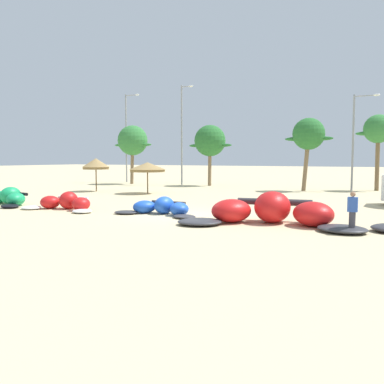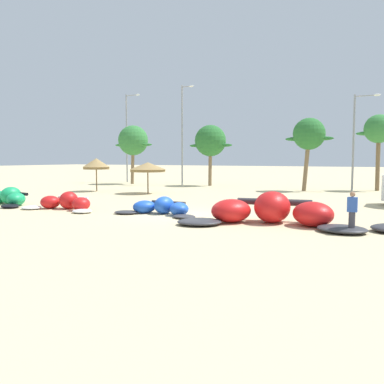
{
  "view_description": "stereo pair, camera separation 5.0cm",
  "coord_description": "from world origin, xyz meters",
  "px_view_note": "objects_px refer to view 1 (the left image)",
  "views": [
    {
      "loc": [
        10.26,
        -18.2,
        2.86
      ],
      "look_at": [
        -0.33,
        2.0,
        1.0
      ],
      "focal_mm": 38.62,
      "sensor_mm": 36.0,
      "label": 1
    },
    {
      "loc": [
        10.3,
        -18.18,
        2.86
      ],
      "look_at": [
        -0.33,
        2.0,
        1.0
      ],
      "focal_mm": 38.62,
      "sensor_mm": 36.0,
      "label": 2
    }
  ],
  "objects_px": {
    "kite_center": "(271,212)",
    "palm_left": "(210,141)",
    "palm_leftmost": "(133,141)",
    "lamppost_east_center": "(356,136)",
    "lamppost_west": "(127,134)",
    "palm_left_of_gap": "(309,135)",
    "beach_umbrella_middle": "(147,167)",
    "kite_left": "(65,203)",
    "beach_umbrella_near_van": "(96,164)",
    "person_near_kites": "(352,213)",
    "palm_center_left": "(378,130)",
    "kite_left_of_center": "(162,208)",
    "kite_far_left": "(6,198)",
    "lamppost_west_center": "(182,131)"
  },
  "relations": [
    {
      "from": "kite_far_left",
      "to": "lamppost_west_center",
      "type": "xyz_separation_m",
      "value": [
        0.46,
        21.75,
        5.39
      ]
    },
    {
      "from": "kite_far_left",
      "to": "beach_umbrella_middle",
      "type": "distance_m",
      "value": 11.45
    },
    {
      "from": "kite_left_of_center",
      "to": "palm_center_left",
      "type": "relative_size",
      "value": 0.73
    },
    {
      "from": "palm_left",
      "to": "lamppost_west",
      "type": "relative_size",
      "value": 0.61
    },
    {
      "from": "person_near_kites",
      "to": "palm_left_of_gap",
      "type": "distance_m",
      "value": 21.46
    },
    {
      "from": "kite_left",
      "to": "beach_umbrella_near_van",
      "type": "distance_m",
      "value": 13.08
    },
    {
      "from": "beach_umbrella_middle",
      "to": "person_near_kites",
      "type": "relative_size",
      "value": 1.84
    },
    {
      "from": "beach_umbrella_near_van",
      "to": "beach_umbrella_middle",
      "type": "bearing_deg",
      "value": 2.33
    },
    {
      "from": "kite_left_of_center",
      "to": "palm_leftmost",
      "type": "bearing_deg",
      "value": 129.0
    },
    {
      "from": "kite_left",
      "to": "kite_far_left",
      "type": "bearing_deg",
      "value": 178.0
    },
    {
      "from": "beach_umbrella_middle",
      "to": "palm_left",
      "type": "height_order",
      "value": "palm_left"
    },
    {
      "from": "beach_umbrella_near_van",
      "to": "kite_left_of_center",
      "type": "bearing_deg",
      "value": -37.82
    },
    {
      "from": "kite_left_of_center",
      "to": "lamppost_east_center",
      "type": "height_order",
      "value": "lamppost_east_center"
    },
    {
      "from": "beach_umbrella_near_van",
      "to": "palm_left",
      "type": "xyz_separation_m",
      "value": [
        5.65,
        11.21,
        2.25
      ]
    },
    {
      "from": "person_near_kites",
      "to": "lamppost_west",
      "type": "distance_m",
      "value": 37.24
    },
    {
      "from": "kite_left_of_center",
      "to": "beach_umbrella_near_van",
      "type": "distance_m",
      "value": 16.46
    },
    {
      "from": "kite_left",
      "to": "palm_leftmost",
      "type": "xyz_separation_m",
      "value": [
        -10.33,
        20.76,
        4.42
      ]
    },
    {
      "from": "beach_umbrella_middle",
      "to": "palm_left",
      "type": "bearing_deg",
      "value": 87.7
    },
    {
      "from": "kite_left",
      "to": "person_near_kites",
      "type": "height_order",
      "value": "person_near_kites"
    },
    {
      "from": "palm_left_of_gap",
      "to": "lamppost_west",
      "type": "relative_size",
      "value": 0.61
    },
    {
      "from": "beach_umbrella_near_van",
      "to": "person_near_kites",
      "type": "xyz_separation_m",
      "value": [
        22.21,
        -11.37,
        -1.57
      ]
    },
    {
      "from": "kite_left",
      "to": "kite_center",
      "type": "xyz_separation_m",
      "value": [
        11.72,
        0.36,
        0.16
      ]
    },
    {
      "from": "palm_center_left",
      "to": "lamppost_west_center",
      "type": "bearing_deg",
      "value": -177.31
    },
    {
      "from": "lamppost_west_center",
      "to": "lamppost_east_center",
      "type": "height_order",
      "value": "lamppost_west_center"
    },
    {
      "from": "kite_center",
      "to": "palm_left",
      "type": "height_order",
      "value": "palm_left"
    },
    {
      "from": "kite_far_left",
      "to": "person_near_kites",
      "type": "relative_size",
      "value": 3.2
    },
    {
      "from": "beach_umbrella_near_van",
      "to": "palm_center_left",
      "type": "xyz_separation_m",
      "value": [
        21.56,
        12.01,
        2.92
      ]
    },
    {
      "from": "beach_umbrella_middle",
      "to": "palm_center_left",
      "type": "bearing_deg",
      "value": 35.81
    },
    {
      "from": "palm_left_of_gap",
      "to": "lamppost_east_center",
      "type": "bearing_deg",
      "value": 34.35
    },
    {
      "from": "kite_far_left",
      "to": "palm_center_left",
      "type": "height_order",
      "value": "palm_center_left"
    },
    {
      "from": "kite_left_of_center",
      "to": "palm_leftmost",
      "type": "xyz_separation_m",
      "value": [
        -16.16,
        19.96,
        4.46
      ]
    },
    {
      "from": "person_near_kites",
      "to": "palm_center_left",
      "type": "relative_size",
      "value": 0.24
    },
    {
      "from": "lamppost_east_center",
      "to": "beach_umbrella_near_van",
      "type": "bearing_deg",
      "value": -150.34
    },
    {
      "from": "palm_center_left",
      "to": "lamppost_west_center",
      "type": "xyz_separation_m",
      "value": [
        -19.12,
        -0.9,
        0.49
      ]
    },
    {
      "from": "palm_leftmost",
      "to": "lamppost_east_center",
      "type": "bearing_deg",
      "value": 3.29
    },
    {
      "from": "palm_left",
      "to": "lamppost_west",
      "type": "distance_m",
      "value": 11.69
    },
    {
      "from": "beach_umbrella_middle",
      "to": "palm_left_of_gap",
      "type": "bearing_deg",
      "value": 38.04
    },
    {
      "from": "beach_umbrella_near_van",
      "to": "palm_center_left",
      "type": "relative_size",
      "value": 0.43
    },
    {
      "from": "lamppost_west",
      "to": "person_near_kites",
      "type": "bearing_deg",
      "value": -40.39
    },
    {
      "from": "beach_umbrella_middle",
      "to": "palm_left_of_gap",
      "type": "height_order",
      "value": "palm_left_of_gap"
    },
    {
      "from": "palm_left_of_gap",
      "to": "palm_center_left",
      "type": "relative_size",
      "value": 0.95
    },
    {
      "from": "person_near_kites",
      "to": "palm_center_left",
      "type": "bearing_deg",
      "value": 91.59
    },
    {
      "from": "kite_left_of_center",
      "to": "person_near_kites",
      "type": "relative_size",
      "value": 3.03
    },
    {
      "from": "lamppost_west",
      "to": "lamppost_east_center",
      "type": "height_order",
      "value": "lamppost_west"
    },
    {
      "from": "beach_umbrella_near_van",
      "to": "palm_leftmost",
      "type": "distance_m",
      "value": 10.74
    },
    {
      "from": "kite_center",
      "to": "lamppost_east_center",
      "type": "height_order",
      "value": "lamppost_east_center"
    },
    {
      "from": "palm_left_of_gap",
      "to": "lamppost_west",
      "type": "bearing_deg",
      "value": 170.49
    },
    {
      "from": "beach_umbrella_near_van",
      "to": "lamppost_west_center",
      "type": "xyz_separation_m",
      "value": [
        2.44,
        11.11,
        3.41
      ]
    },
    {
      "from": "kite_left",
      "to": "palm_center_left",
      "type": "xyz_separation_m",
      "value": [
        14.49,
        22.82,
        4.93
      ]
    },
    {
      "from": "kite_left",
      "to": "kite_left_of_center",
      "type": "height_order",
      "value": "kite_left"
    }
  ]
}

